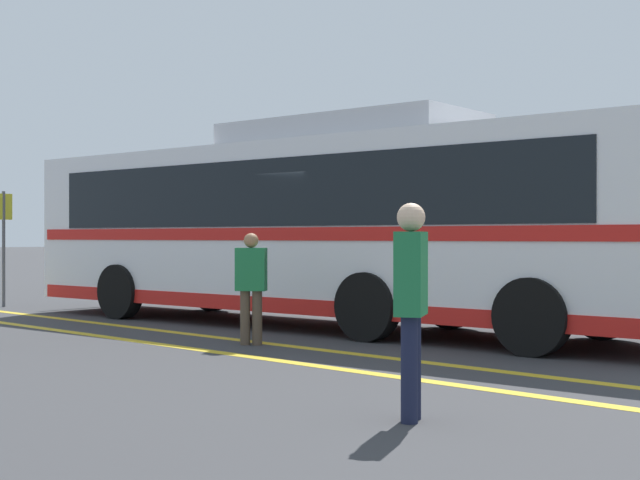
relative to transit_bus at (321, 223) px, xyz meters
name	(u,v)px	position (x,y,z in m)	size (l,w,h in m)	color
ground_plane	(300,325)	(-0.48, -0.02, -1.74)	(220.00, 220.00, 0.00)	#38383A
lane_strip_0	(219,338)	(-0.02, -2.20, -1.74)	(0.20, 32.20, 0.01)	gold
lane_strip_1	(158,344)	(-0.02, -3.31, -1.74)	(0.20, 32.20, 0.01)	gold
curb_strip	(524,301)	(-0.02, 6.60, -1.67)	(40.20, 0.36, 0.15)	#99999E
transit_bus	(321,223)	(0.00, 0.00, 0.00)	(12.64, 3.37, 3.42)	white
parked_car_0	(170,265)	(-10.52, 4.86, -1.05)	(4.95, 2.17, 1.33)	#4C3823
parked_car_1	(325,271)	(-4.76, 5.22, -1.08)	(4.01, 2.21, 1.28)	olive
parked_car_2	(559,278)	(1.79, 4.79, -1.03)	(4.91, 2.29, 1.38)	#4C3823
pedestrian_1	(251,282)	(0.99, -2.47, -0.86)	(0.47, 0.43, 1.56)	brown
pedestrian_2	(411,296)	(5.74, -5.02, -0.72)	(0.39, 0.47, 1.79)	#191E38
bus_stop_sign	(4,234)	(-7.89, -1.57, -0.17)	(0.07, 0.40, 2.49)	#59595E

